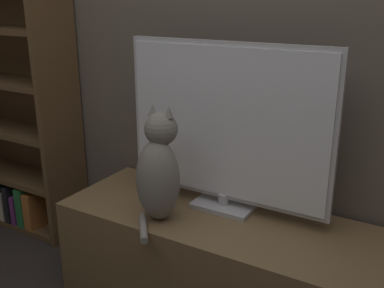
{
  "coord_description": "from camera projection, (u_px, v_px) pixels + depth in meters",
  "views": [
    {
      "loc": [
        0.7,
        -0.53,
        1.29
      ],
      "look_at": [
        -0.15,
        0.9,
        0.73
      ],
      "focal_mm": 42.0,
      "sensor_mm": 36.0,
      "label": 1
    }
  ],
  "objects": [
    {
      "name": "tv_stand",
      "position": [
        226.0,
        266.0,
        1.87
      ],
      "size": [
        1.41,
        0.5,
        0.43
      ],
      "color": "brown",
      "rests_on": "ground_plane"
    },
    {
      "name": "tv",
      "position": [
        226.0,
        127.0,
        1.78
      ],
      "size": [
        0.88,
        0.15,
        0.69
      ],
      "color": "#B7B7BC",
      "rests_on": "tv_stand"
    },
    {
      "name": "cat",
      "position": [
        159.0,
        172.0,
        1.75
      ],
      "size": [
        0.19,
        0.3,
        0.46
      ],
      "rotation": [
        0.0,
        0.0,
        0.06
      ],
      "color": "gray",
      "rests_on": "tv_stand"
    },
    {
      "name": "bookshelf",
      "position": [
        14.0,
        120.0,
        2.56
      ],
      "size": [
        0.83,
        0.28,
        1.41
      ],
      "color": "brown",
      "rests_on": "ground_plane"
    }
  ]
}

